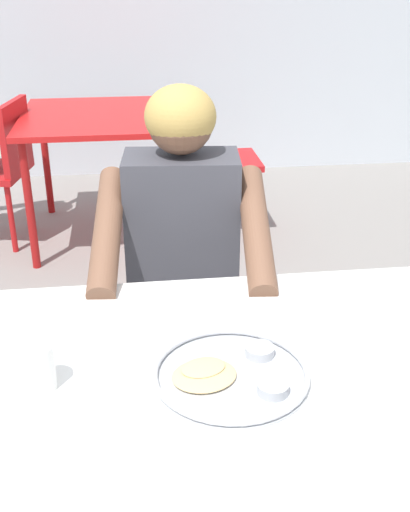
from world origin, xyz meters
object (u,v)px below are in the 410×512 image
Objects in this scene: drinking_cup at (38,366)px; diner_foreground at (183,258)px; table_foreground at (236,399)px; chair_red_right at (211,153)px; table_background_red at (102,128)px; chair_foreground at (182,294)px; thali_tray at (231,373)px.

diner_foreground is (0.34, 0.63, -0.08)m from drinking_cup.
diner_foreground reaches higher than table_foreground.
drinking_cup reaches higher than chair_red_right.
drinking_cup is 0.10× the size of table_background_red.
table_foreground is 0.42m from drinking_cup.
chair_foreground is 0.99× the size of chair_red_right.
table_foreground is at bearing -96.35° from chair_red_right.
diner_foreground reaches higher than thali_tray.
drinking_cup is 0.12× the size of chair_foreground.
drinking_cup is 0.12× the size of chair_red_right.
table_background_red is 1.14× the size of chair_red_right.
chair_foreground is 0.33m from diner_foreground.
chair_foreground is at bearing -100.91° from chair_red_right.
drinking_cup reaches higher than table_foreground.
chair_red_right reaches higher than table_foreground.
thali_tray is at bearing -88.29° from chair_foreground.
chair_red_right is (0.68, 2.50, -0.31)m from drinking_cup.
chair_red_right is at bearing -0.80° from table_background_red.
table_background_red is at bearing 88.75° from drinking_cup.
drinking_cup is 0.72m from diner_foreground.
diner_foreground is 1.46× the size of chair_red_right.
thali_tray is 2.54m from chair_red_right.
table_background_red is 0.64m from chair_red_right.
chair_red_right reaches higher than thali_tray.
thali_tray is at bearing -2.35° from drinking_cup.
chair_red_right is at bearing 79.89° from diner_foreground.
table_foreground is 12.44× the size of drinking_cup.
diner_foreground reaches higher than drinking_cup.
diner_foreground is (-0.02, -0.22, 0.24)m from chair_foreground.
drinking_cup is at bearing 177.65° from thali_tray.
chair_foreground is at bearing 92.78° from table_foreground.
chair_foreground is at bearing -79.69° from table_background_red.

